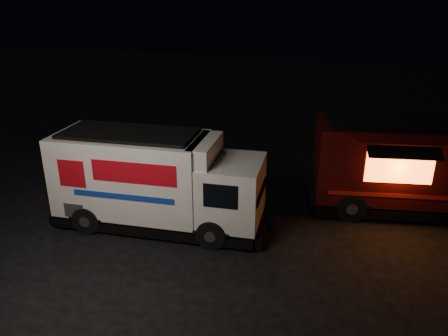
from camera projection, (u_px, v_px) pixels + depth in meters
ground at (188, 243)px, 12.20m from camera, size 80.00×80.00×0.00m
white_truck at (159, 181)px, 12.66m from camera, size 6.39×2.45×2.85m
red_truck at (413, 167)px, 13.57m from camera, size 6.59×3.22×2.94m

